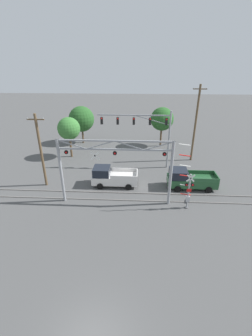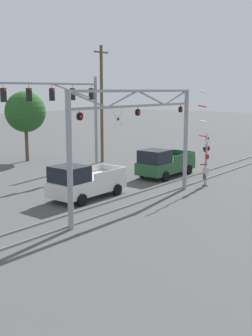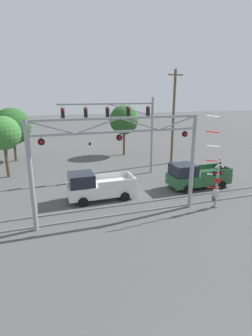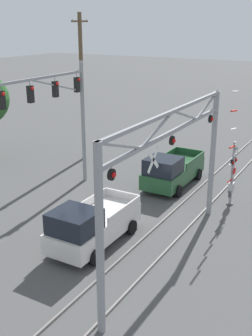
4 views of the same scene
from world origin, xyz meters
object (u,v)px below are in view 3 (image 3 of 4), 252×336
object	(u,v)px
crossing_gantry	(119,155)
crossing_signal_mast	(216,180)
utility_pole_right	(173,117)
background_tree_beyond_span	(124,120)
pickup_truck_lead	(97,187)
background_tree_far_left_verge	(12,126)
traffic_signal_span	(128,121)
pickup_truck_following	(195,176)
background_tree_far_right_verge	(3,133)

from	to	relation	value
crossing_gantry	crossing_signal_mast	distance (m)	7.28
crossing_gantry	utility_pole_right	world-z (taller)	utility_pole_right
crossing_signal_mast	background_tree_beyond_span	xyz separation A→B (m)	(-0.94, 18.05, 2.50)
pickup_truck_lead	utility_pole_right	size ratio (longest dim) A/B	0.49
crossing_signal_mast	utility_pole_right	xyz separation A→B (m)	(3.01, 12.16, 3.29)
pickup_truck_lead	background_tree_far_left_verge	size ratio (longest dim) A/B	0.81
traffic_signal_span	background_tree_far_left_verge	distance (m)	14.77
pickup_truck_lead	traffic_signal_span	bearing A→B (deg)	50.26
crossing_signal_mast	background_tree_far_left_verge	world-z (taller)	crossing_signal_mast
pickup_truck_lead	utility_pole_right	world-z (taller)	utility_pole_right
crossing_signal_mast	pickup_truck_lead	world-z (taller)	crossing_signal_mast
utility_pole_right	traffic_signal_span	bearing A→B (deg)	-156.40
pickup_truck_following	utility_pole_right	world-z (taller)	utility_pole_right
pickup_truck_lead	pickup_truck_following	bearing A→B (deg)	-0.87
utility_pole_right	background_tree_beyond_span	size ratio (longest dim) A/B	1.61
crossing_signal_mast	background_tree_beyond_span	bearing A→B (deg)	92.98
pickup_truck_lead	background_tree_far_right_verge	distance (m)	11.39
background_tree_beyond_span	background_tree_far_right_verge	world-z (taller)	background_tree_beyond_span
crossing_gantry	pickup_truck_following	bearing A→B (deg)	23.26
crossing_gantry	traffic_signal_span	xyz separation A→B (m)	(3.57, 8.73, 1.06)
utility_pole_right	background_tree_far_left_verge	bearing A→B (deg)	158.47
crossing_signal_mast	traffic_signal_span	world-z (taller)	traffic_signal_span
utility_pole_right	background_tree_beyond_span	bearing A→B (deg)	123.83
background_tree_far_left_verge	background_tree_beyond_span	bearing A→B (deg)	-4.22
pickup_truck_following	background_tree_far_left_verge	world-z (taller)	background_tree_far_left_verge
pickup_truck_lead	background_tree_far_left_verge	xyz separation A→B (m)	(-6.80, 14.85, 3.16)
pickup_truck_following	background_tree_far_right_verge	world-z (taller)	background_tree_far_right_verge
crossing_signal_mast	traffic_signal_span	xyz separation A→B (m)	(-3.34, 9.39, 3.27)
pickup_truck_following	crossing_gantry	bearing A→B (deg)	-156.74
traffic_signal_span	pickup_truck_lead	xyz separation A→B (m)	(-4.31, -5.19, -4.33)
pickup_truck_lead	background_tree_far_right_verge	xyz separation A→B (m)	(-7.08, 8.29, 3.28)
traffic_signal_span	utility_pole_right	bearing A→B (deg)	23.60
crossing_gantry	background_tree_far_right_verge	distance (m)	14.19
crossing_signal_mast	background_tree_far_right_verge	xyz separation A→B (m)	(-14.73, 12.49, 2.23)
traffic_signal_span	background_tree_far_left_verge	world-z (taller)	traffic_signal_span
background_tree_far_left_verge	traffic_signal_span	bearing A→B (deg)	-41.00
crossing_gantry	pickup_truck_lead	world-z (taller)	crossing_gantry
background_tree_far_right_verge	traffic_signal_span	bearing A→B (deg)	-15.24
pickup_truck_lead	background_tree_far_right_verge	bearing A→B (deg)	130.49
crossing_signal_mast	background_tree_far_left_verge	xyz separation A→B (m)	(-14.45, 19.05, 2.11)
pickup_truck_following	background_tree_beyond_span	world-z (taller)	background_tree_beyond_span
background_tree_beyond_span	background_tree_far_left_verge	xyz separation A→B (m)	(-13.51, 1.00, -0.39)
crossing_signal_mast	background_tree_beyond_span	world-z (taller)	crossing_signal_mast
background_tree_far_left_verge	crossing_gantry	bearing A→B (deg)	-67.70
pickup_truck_following	background_tree_far_left_verge	distance (m)	21.77
pickup_truck_lead	background_tree_far_left_verge	distance (m)	16.63
crossing_gantry	background_tree_far_left_verge	xyz separation A→B (m)	(-7.54, 18.39, -0.10)
traffic_signal_span	utility_pole_right	xyz separation A→B (m)	(6.35, 2.77, 0.02)
traffic_signal_span	utility_pole_right	distance (m)	6.93
pickup_truck_following	background_tree_beyond_span	bearing A→B (deg)	98.02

